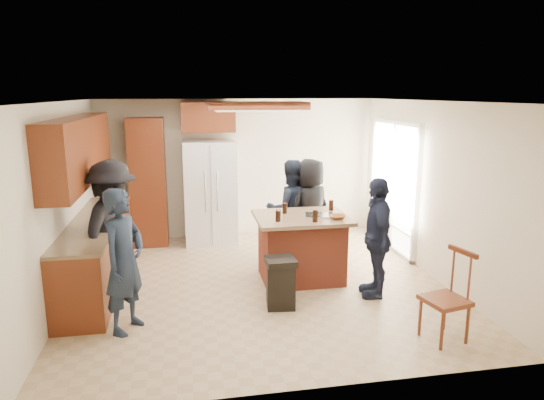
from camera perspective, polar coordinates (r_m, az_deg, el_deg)
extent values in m
plane|color=tan|center=(6.85, -1.43, -9.85)|extent=(5.00, 5.00, 0.00)
plane|color=white|center=(6.34, -1.56, 11.54)|extent=(5.00, 5.00, 0.00)
plane|color=beige|center=(8.92, -3.96, 3.74)|extent=(5.00, 0.00, 5.00)
plane|color=beige|center=(4.12, 3.89, -6.79)|extent=(5.00, 0.00, 5.00)
plane|color=beige|center=(6.59, -23.50, -0.43)|extent=(0.00, 5.00, 5.00)
plane|color=beige|center=(7.29, 18.33, 1.14)|extent=(0.00, 5.00, 5.00)
cube|color=white|center=(8.37, 14.24, 1.40)|extent=(0.02, 1.60, 2.10)
cube|color=white|center=(8.36, 14.12, 1.40)|extent=(0.08, 1.72, 2.10)
cube|color=maroon|center=(6.54, -1.82, 11.04)|extent=(1.30, 0.70, 0.10)
cube|color=white|center=(6.54, -1.82, 10.52)|extent=(1.10, 0.50, 0.02)
cube|color=olive|center=(9.35, 22.43, -4.97)|extent=(3.00, 3.00, 0.10)
cube|color=#593319|center=(9.98, 24.48, 2.13)|extent=(1.40, 1.60, 2.00)
imported|color=#1B2637|center=(5.58, -17.00, -6.88)|extent=(0.67, 0.73, 1.62)
imported|color=#171E2F|center=(7.66, 2.16, -1.16)|extent=(0.80, 0.51, 1.59)
imported|color=black|center=(7.62, 4.50, -1.17)|extent=(0.94, 0.84, 1.62)
imported|color=#1C2238|center=(6.40, 12.21, -4.33)|extent=(0.63, 0.99, 1.57)
imported|color=black|center=(6.47, -18.19, -3.43)|extent=(0.83, 1.27, 1.80)
cube|color=maroon|center=(7.12, -19.86, -5.99)|extent=(0.60, 3.00, 0.88)
cube|color=#846B4C|center=(6.99, -20.14, -2.41)|extent=(0.64, 3.00, 0.04)
cube|color=maroon|center=(6.84, -21.79, 5.48)|extent=(0.35, 3.00, 0.85)
cube|color=maroon|center=(8.62, -14.35, 2.06)|extent=(0.60, 0.60, 2.20)
cube|color=maroon|center=(8.48, -7.57, 9.66)|extent=(0.90, 0.60, 0.50)
cube|color=white|center=(8.57, -7.30, 0.92)|extent=(0.90, 0.72, 1.80)
cube|color=gray|center=(8.21, -7.16, 0.42)|extent=(0.01, 0.01, 1.71)
cylinder|color=silver|center=(8.16, -7.86, 0.97)|extent=(0.02, 0.02, 0.70)
cylinder|color=silver|center=(8.17, -6.46, 1.03)|extent=(0.02, 0.02, 0.70)
cube|color=#A7412B|center=(6.90, 3.44, -5.81)|extent=(1.10, 0.85, 0.88)
cube|color=#8E6F52|center=(6.77, 3.49, -2.07)|extent=(1.28, 1.03, 0.05)
cube|color=silver|center=(6.78, 5.65, -1.79)|extent=(0.44, 0.37, 0.02)
imported|color=brown|center=(6.64, 7.78, -1.99)|extent=(0.24, 0.24, 0.05)
cylinder|color=black|center=(6.51, 0.77, -1.73)|extent=(0.07, 0.07, 0.15)
cylinder|color=black|center=(6.87, 1.52, -0.98)|extent=(0.07, 0.07, 0.15)
cylinder|color=black|center=(7.11, 6.99, -0.61)|extent=(0.07, 0.07, 0.15)
cylinder|color=black|center=(6.44, 5.10, -1.93)|extent=(0.07, 0.07, 0.15)
cylinder|color=black|center=(6.44, 0.71, -1.89)|extent=(0.07, 0.07, 0.15)
cube|color=black|center=(6.08, 1.02, -10.03)|extent=(0.38, 0.38, 0.55)
cube|color=black|center=(5.97, 1.03, -7.24)|extent=(0.36, 0.36, 0.08)
cube|color=maroon|center=(5.57, 19.69, -11.07)|extent=(0.50, 0.50, 0.05)
cylinder|color=maroon|center=(5.44, 19.37, -14.27)|extent=(0.04, 0.04, 0.44)
cylinder|color=maroon|center=(5.66, 22.00, -13.41)|extent=(0.04, 0.04, 0.44)
cylinder|color=maroon|center=(5.67, 17.03, -12.98)|extent=(0.04, 0.04, 0.44)
cylinder|color=maroon|center=(5.88, 19.64, -12.22)|extent=(0.04, 0.04, 0.44)
cube|color=maroon|center=(5.51, 21.55, -5.67)|extent=(0.13, 0.40, 0.05)
cylinder|color=maroon|center=(5.52, 22.22, -8.48)|extent=(0.03, 0.03, 0.50)
cylinder|color=maroon|center=(5.67, 20.50, -7.75)|extent=(0.03, 0.03, 0.50)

